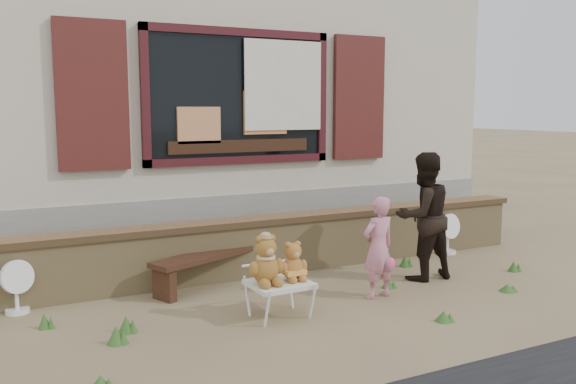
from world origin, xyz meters
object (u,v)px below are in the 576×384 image
teddy_bear_left (266,259)px  adult (423,216)px  teddy_bear_right (293,260)px  folding_chair (279,285)px  child (378,247)px  bench (212,261)px

teddy_bear_left → adult: adult is taller
teddy_bear_right → folding_chair: bearing=180.0°
child → adult: size_ratio=0.73×
teddy_bear_right → child: 1.01m
folding_chair → teddy_bear_right: bearing=-0.0°
child → teddy_bear_right: bearing=-2.6°
bench → adult: size_ratio=1.03×
bench → child: size_ratio=1.42×
adult → child: bearing=23.1°
folding_chair → teddy_bear_left: teddy_bear_left is taller
folding_chair → teddy_bear_right: 0.26m
adult → teddy_bear_left: bearing=12.0°
child → adult: adult is taller
teddy_bear_left → adult: size_ratio=0.32×
teddy_bear_left → child: 1.29m
teddy_bear_right → bench: bearing=105.1°
bench → folding_chair: 1.23m
bench → child: 1.80m
folding_chair → teddy_bear_right: size_ratio=1.49×
folding_chair → child: child is taller
folding_chair → child: bearing=2.0°
teddy_bear_left → adult: bearing=9.7°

